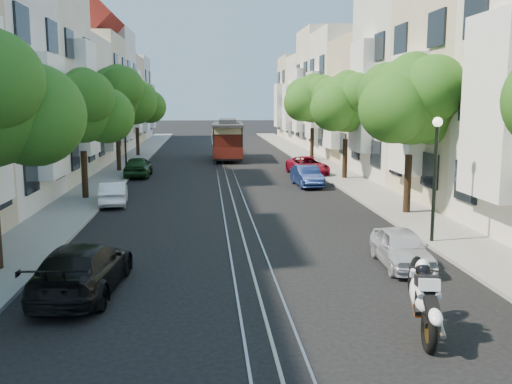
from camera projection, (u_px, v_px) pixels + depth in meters
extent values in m
plane|color=black|center=(224.00, 166.00, 42.36)|extent=(200.00, 200.00, 0.00)
cube|color=gray|center=(320.00, 164.00, 42.97)|extent=(2.50, 80.00, 0.12)
cube|color=gray|center=(125.00, 166.00, 41.73)|extent=(2.50, 80.00, 0.12)
cube|color=gray|center=(216.00, 166.00, 42.31)|extent=(0.06, 80.00, 0.02)
cube|color=gray|center=(224.00, 166.00, 42.36)|extent=(0.06, 80.00, 0.02)
cube|color=gray|center=(231.00, 166.00, 42.41)|extent=(0.06, 80.00, 0.02)
cube|color=tan|center=(224.00, 166.00, 42.36)|extent=(0.08, 80.00, 0.01)
cube|color=white|center=(494.00, 107.00, 18.73)|extent=(0.90, 3.04, 6.05)
cube|color=beige|center=(488.00, 97.00, 26.86)|extent=(7.00, 8.00, 10.00)
cube|color=white|center=(409.00, 114.00, 26.66)|extent=(0.90, 3.04, 5.50)
cube|color=silver|center=(424.00, 81.00, 34.57)|extent=(7.00, 8.00, 12.00)
cube|color=white|center=(363.00, 97.00, 34.40)|extent=(0.90, 3.04, 6.60)
cube|color=#C6B28C|center=(383.00, 105.00, 42.68)|extent=(7.00, 8.00, 9.00)
cube|color=white|center=(333.00, 115.00, 42.47)|extent=(0.90, 3.04, 4.95)
cube|color=white|center=(356.00, 96.00, 50.43)|extent=(7.00, 8.00, 10.50)
cube|color=white|center=(313.00, 105.00, 50.23)|extent=(0.90, 3.04, 5.78)
cube|color=beige|center=(336.00, 91.00, 58.22)|extent=(7.00, 8.00, 11.50)
cube|color=white|center=(299.00, 100.00, 58.04)|extent=(0.90, 3.04, 6.32)
cube|color=silver|center=(320.00, 101.00, 66.24)|extent=(7.00, 8.00, 9.50)
cube|color=white|center=(288.00, 108.00, 66.04)|extent=(0.90, 3.04, 5.23)
cube|color=beige|center=(308.00, 99.00, 74.07)|extent=(7.00, 8.00, 10.00)
cube|color=white|center=(279.00, 105.00, 73.87)|extent=(0.90, 3.04, 5.50)
cube|color=white|center=(49.00, 116.00, 25.27)|extent=(0.90, 3.04, 5.39)
cube|color=beige|center=(17.00, 82.00, 32.53)|extent=(7.00, 8.00, 11.76)
cube|color=white|center=(86.00, 98.00, 33.00)|extent=(0.90, 3.04, 6.47)
cube|color=silver|center=(55.00, 106.00, 40.63)|extent=(7.00, 8.00, 8.82)
cube|color=white|center=(109.00, 116.00, 41.07)|extent=(0.90, 3.04, 4.85)
cube|color=beige|center=(79.00, 97.00, 48.38)|extent=(7.00, 8.00, 10.29)
cube|color=white|center=(125.00, 106.00, 48.84)|extent=(0.90, 3.04, 5.66)
cube|color=silver|center=(96.00, 92.00, 56.17)|extent=(7.00, 8.00, 11.27)
cube|color=white|center=(136.00, 101.00, 56.64)|extent=(0.90, 3.04, 6.20)
cube|color=#C6B28C|center=(110.00, 102.00, 64.20)|extent=(7.00, 8.00, 9.31)
cube|color=white|center=(145.00, 109.00, 64.64)|extent=(0.90, 3.04, 5.12)
cube|color=white|center=(121.00, 100.00, 72.03)|extent=(7.00, 8.00, 9.80)
cube|color=white|center=(151.00, 106.00, 72.48)|extent=(0.90, 3.04, 5.39)
cylinder|color=black|center=(408.00, 184.00, 24.08)|extent=(0.30, 0.30, 2.45)
sphere|color=#1D5B16|center=(411.00, 101.00, 23.53)|extent=(3.64, 3.64, 3.64)
sphere|color=#1D5B16|center=(432.00, 110.00, 24.18)|extent=(2.91, 2.91, 2.91)
sphere|color=#1D5B16|center=(394.00, 108.00, 22.81)|extent=(2.84, 2.84, 2.84)
sphere|color=#1D5B16|center=(413.00, 79.00, 23.49)|extent=(2.18, 2.18, 2.18)
cylinder|color=black|center=(345.00, 158.00, 34.90)|extent=(0.30, 0.30, 2.38)
sphere|color=#1D5B16|center=(346.00, 103.00, 34.37)|extent=(3.54, 3.54, 3.54)
sphere|color=#1D5B16|center=(362.00, 109.00, 35.02)|extent=(2.83, 2.83, 2.83)
sphere|color=#1D5B16|center=(333.00, 108.00, 33.65)|extent=(2.76, 2.76, 2.76)
sphere|color=#1D5B16|center=(348.00, 88.00, 34.33)|extent=(2.12, 2.12, 2.12)
cylinder|color=black|center=(312.00, 144.00, 45.71)|extent=(0.30, 0.30, 2.52)
sphere|color=#1D5B16|center=(313.00, 99.00, 45.15)|extent=(3.74, 3.74, 3.74)
sphere|color=#1D5B16|center=(325.00, 104.00, 45.80)|extent=(3.00, 3.00, 3.00)
sphere|color=#1D5B16|center=(302.00, 103.00, 44.42)|extent=(2.92, 2.92, 2.92)
sphere|color=#1D5B16|center=(314.00, 87.00, 45.11)|extent=(2.25, 2.25, 2.25)
sphere|color=#1D5B16|center=(34.00, 115.00, 16.06)|extent=(2.91, 2.91, 2.91)
cylinder|color=black|center=(85.00, 174.00, 27.77)|extent=(0.30, 0.30, 2.27)
sphere|color=#1D5B16|center=(81.00, 108.00, 27.26)|extent=(3.38, 3.38, 3.38)
sphere|color=#1D5B16|center=(107.00, 116.00, 27.91)|extent=(2.70, 2.70, 2.70)
sphere|color=#1D5B16|center=(58.00, 114.00, 26.54)|extent=(2.64, 2.64, 2.64)
sphere|color=#1D5B16|center=(83.00, 89.00, 27.23)|extent=(2.03, 2.03, 2.03)
cylinder|color=black|center=(118.00, 151.00, 38.57)|extent=(0.30, 0.30, 2.62)
sphere|color=#1D5B16|center=(116.00, 96.00, 37.98)|extent=(3.90, 3.90, 3.90)
sphere|color=#1D5B16|center=(134.00, 102.00, 38.63)|extent=(3.12, 3.12, 3.12)
sphere|color=#1D5B16|center=(100.00, 100.00, 37.25)|extent=(3.04, 3.04, 3.04)
sphere|color=#1D5B16|center=(118.00, 82.00, 37.94)|extent=(2.34, 2.34, 2.34)
cylinder|color=black|center=(138.00, 141.00, 49.40)|extent=(0.30, 0.30, 2.38)
sphere|color=#1D5B16|center=(136.00, 102.00, 48.87)|extent=(3.54, 3.54, 3.54)
sphere|color=#1D5B16|center=(150.00, 107.00, 49.52)|extent=(2.83, 2.83, 2.83)
sphere|color=#1D5B16|center=(124.00, 106.00, 48.15)|extent=(2.76, 2.76, 2.76)
sphere|color=#1D5B16|center=(137.00, 92.00, 48.83)|extent=(2.12, 2.12, 2.12)
cylinder|color=black|center=(435.00, 182.00, 18.96)|extent=(0.12, 0.12, 4.00)
sphere|color=#FFF2CC|center=(438.00, 122.00, 18.64)|extent=(0.32, 0.32, 0.32)
cylinder|color=black|center=(125.00, 144.00, 35.58)|extent=(0.12, 0.12, 4.00)
sphere|color=#FFF2CC|center=(124.00, 112.00, 35.27)|extent=(0.32, 0.32, 0.32)
torus|color=black|center=(429.00, 332.00, 11.09)|extent=(0.31, 0.90, 0.88)
torus|color=black|center=(415.00, 276.00, 12.44)|extent=(0.60, 0.80, 0.86)
ellipsoid|color=white|center=(423.00, 293.00, 11.69)|extent=(0.70, 1.26, 0.99)
ellipsoid|color=white|center=(426.00, 286.00, 11.37)|extent=(0.54, 0.71, 0.56)
cube|color=black|center=(431.00, 305.00, 10.91)|extent=(0.35, 0.66, 0.39)
cube|color=silver|center=(427.00, 283.00, 11.32)|extent=(0.49, 0.72, 0.34)
sphere|color=black|center=(423.00, 270.00, 11.67)|extent=(0.31, 0.31, 0.31)
cube|color=black|center=(228.00, 154.00, 47.01)|extent=(2.53, 7.93, 0.29)
cube|color=#4E140D|center=(228.00, 140.00, 46.82)|extent=(2.52, 4.99, 2.36)
cube|color=beige|center=(228.00, 129.00, 46.68)|extent=(2.58, 5.04, 0.59)
cube|color=#2D2D30|center=(228.00, 124.00, 46.62)|extent=(2.72, 7.94, 0.18)
cube|color=#2D2D30|center=(228.00, 121.00, 46.58)|extent=(1.53, 4.46, 0.34)
imported|color=#B3B6C0|center=(402.00, 248.00, 16.68)|extent=(1.44, 3.30, 1.11)
imported|color=#0D1943|center=(307.00, 176.00, 32.21)|extent=(1.46, 3.64, 1.18)
imported|color=maroon|center=(308.00, 166.00, 37.21)|extent=(2.54, 4.52, 1.19)
imported|color=black|center=(83.00, 269.00, 14.29)|extent=(2.14, 4.58, 1.29)
imported|color=white|center=(114.00, 193.00, 26.53)|extent=(1.51, 3.46, 1.10)
imported|color=#143314|center=(138.00, 167.00, 36.19)|extent=(1.57, 3.87, 1.32)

